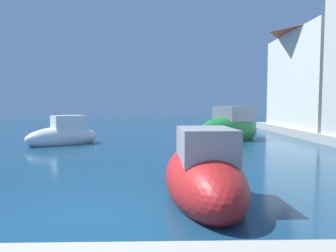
{
  "coord_description": "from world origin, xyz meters",
  "views": [
    {
      "loc": [
        1.4,
        -5.63,
        2.15
      ],
      "look_at": [
        1.8,
        10.37,
        1.0
      ],
      "focal_mm": 33.35,
      "sensor_mm": 36.0,
      "label": 1
    }
  ],
  "objects": [
    {
      "name": "moored_boat_3",
      "position": [
        -3.72,
        10.95,
        0.45
      ],
      "size": [
        3.85,
        3.5,
        1.79
      ],
      "rotation": [
        0.0,
        0.0,
        3.83
      ],
      "color": "white",
      "rests_on": "ground"
    },
    {
      "name": "waterfront_building_annex",
      "position": [
        13.0,
        15.78,
        4.3
      ],
      "size": [
        5.88,
        8.95,
        7.5
      ],
      "color": "silver",
      "rests_on": "quay_promenade"
    },
    {
      "name": "moored_boat_1",
      "position": [
        2.38,
        1.37,
        0.5
      ],
      "size": [
        1.89,
        4.42,
        1.96
      ],
      "rotation": [
        0.0,
        0.0,
        1.62
      ],
      "color": "#B21E1E",
      "rests_on": "ground"
    },
    {
      "name": "moored_boat_4",
      "position": [
        5.55,
        12.82,
        0.65
      ],
      "size": [
        5.07,
        4.65,
        2.41
      ],
      "rotation": [
        0.0,
        0.0,
        3.82
      ],
      "color": "#197233",
      "rests_on": "ground"
    },
    {
      "name": "ground",
      "position": [
        0.0,
        0.0,
        0.0
      ],
      "size": [
        80.0,
        80.0,
        0.0
      ],
      "primitive_type": "plane",
      "color": "navy"
    },
    {
      "name": "quay_promenade",
      "position": [
        4.32,
        -0.37,
        0.25
      ],
      "size": [
        44.0,
        32.0,
        0.5
      ],
      "color": "#ADA89E",
      "rests_on": "ground"
    }
  ]
}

